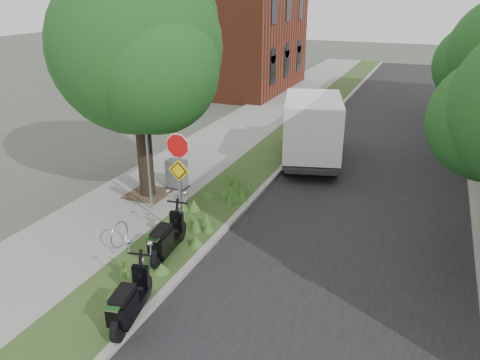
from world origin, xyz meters
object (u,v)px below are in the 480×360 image
Objects in this scene: scooter_far at (128,306)px; box_truck at (312,126)px; sign_assembly at (179,165)px; utility_cabinet at (177,174)px; scooter_near at (165,242)px.

scooter_far is 0.35× the size of box_truck.
utility_cabinet is (-1.95, 3.14, -1.71)m from sign_assembly.
scooter_near is at bearing -99.55° from box_truck.
box_truck is (1.71, 7.94, -0.76)m from sign_assembly.
box_truck is at bearing 77.86° from sign_assembly.
box_truck reaches higher than utility_cabinet.
scooter_far is (0.84, -3.82, -1.75)m from sign_assembly.
box_truck is at bearing 85.80° from scooter_far.
box_truck is at bearing 80.45° from scooter_near.
scooter_near is 2.72m from scooter_far.
sign_assembly is 4.07m from utility_cabinet.
scooter_far is at bearing -68.14° from utility_cabinet.
utility_cabinet is (-2.12, 4.33, 0.03)m from scooter_near.
scooter_near reaches higher than scooter_far.
box_truck is 5.48× the size of utility_cabinet.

